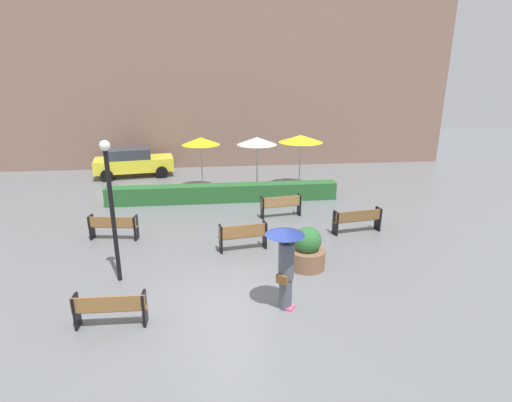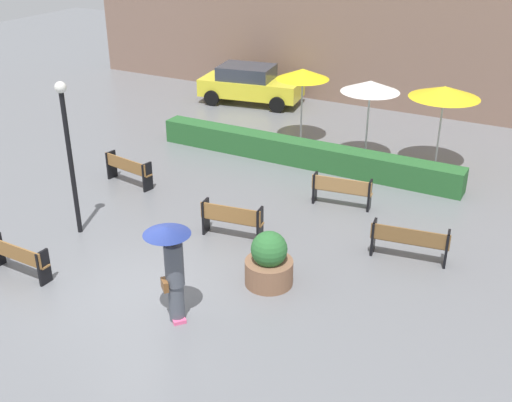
{
  "view_description": "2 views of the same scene",
  "coord_description": "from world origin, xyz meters",
  "px_view_note": "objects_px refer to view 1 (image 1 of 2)",
  "views": [
    {
      "loc": [
        -0.49,
        -8.96,
        5.59
      ],
      "look_at": [
        1.05,
        5.0,
        1.06
      ],
      "focal_mm": 28.29,
      "sensor_mm": 36.0,
      "label": 1
    },
    {
      "loc": [
        7.57,
        -8.78,
        7.69
      ],
      "look_at": [
        0.91,
        3.49,
        0.98
      ],
      "focal_mm": 43.78,
      "sensor_mm": 36.0,
      "label": 2
    }
  ],
  "objects_px": {
    "bench_back_row": "(281,204)",
    "pedestrian_with_umbrella": "(286,258)",
    "patio_umbrella_yellow": "(201,141)",
    "parked_car": "(133,162)",
    "bench_mid_center": "(243,235)",
    "planter_pot": "(307,251)",
    "lamp_post": "(111,198)",
    "bench_far_right": "(358,219)",
    "patio_umbrella_white": "(257,141)",
    "bench_near_left": "(110,308)",
    "patio_umbrella_yellow_far": "(301,139)",
    "bench_far_left": "(113,226)"
  },
  "relations": [
    {
      "from": "bench_back_row",
      "to": "pedestrian_with_umbrella",
      "type": "xyz_separation_m",
      "value": [
        -1.03,
        -6.52,
        0.84
      ]
    },
    {
      "from": "patio_umbrella_yellow",
      "to": "parked_car",
      "type": "xyz_separation_m",
      "value": [
        -3.86,
        3.26,
        -1.6
      ]
    },
    {
      "from": "bench_mid_center",
      "to": "planter_pot",
      "type": "distance_m",
      "value": 2.29
    },
    {
      "from": "pedestrian_with_umbrella",
      "to": "lamp_post",
      "type": "height_order",
      "value": "lamp_post"
    },
    {
      "from": "pedestrian_with_umbrella",
      "to": "planter_pot",
      "type": "bearing_deg",
      "value": 63.31
    },
    {
      "from": "lamp_post",
      "to": "pedestrian_with_umbrella",
      "type": "bearing_deg",
      "value": -23.77
    },
    {
      "from": "patio_umbrella_yellow",
      "to": "bench_mid_center",
      "type": "bearing_deg",
      "value": -78.78
    },
    {
      "from": "bench_far_right",
      "to": "patio_umbrella_white",
      "type": "xyz_separation_m",
      "value": [
        -3.04,
        5.52,
        1.97
      ]
    },
    {
      "from": "lamp_post",
      "to": "patio_umbrella_white",
      "type": "height_order",
      "value": "lamp_post"
    },
    {
      "from": "pedestrian_with_umbrella",
      "to": "planter_pot",
      "type": "relative_size",
      "value": 1.69
    },
    {
      "from": "planter_pot",
      "to": "lamp_post",
      "type": "xyz_separation_m",
      "value": [
        -5.4,
        -0.18,
        1.87
      ]
    },
    {
      "from": "bench_far_right",
      "to": "patio_umbrella_yellow",
      "type": "bearing_deg",
      "value": 132.47
    },
    {
      "from": "patio_umbrella_yellow",
      "to": "parked_car",
      "type": "bearing_deg",
      "value": 139.81
    },
    {
      "from": "bench_mid_center",
      "to": "bench_back_row",
      "type": "relative_size",
      "value": 0.96
    },
    {
      "from": "bench_mid_center",
      "to": "planter_pot",
      "type": "relative_size",
      "value": 1.27
    },
    {
      "from": "patio_umbrella_yellow",
      "to": "patio_umbrella_white",
      "type": "height_order",
      "value": "patio_umbrella_white"
    },
    {
      "from": "bench_near_left",
      "to": "patio_umbrella_yellow",
      "type": "height_order",
      "value": "patio_umbrella_yellow"
    },
    {
      "from": "patio_umbrella_yellow",
      "to": "patio_umbrella_white",
      "type": "relative_size",
      "value": 0.97
    },
    {
      "from": "bench_back_row",
      "to": "patio_umbrella_yellow_far",
      "type": "xyz_separation_m",
      "value": [
        1.61,
        4.06,
        1.96
      ]
    },
    {
      "from": "patio_umbrella_yellow_far",
      "to": "bench_back_row",
      "type": "bearing_deg",
      "value": -111.65
    },
    {
      "from": "pedestrian_with_umbrella",
      "to": "parked_car",
      "type": "bearing_deg",
      "value": 113.29
    },
    {
      "from": "bench_mid_center",
      "to": "patio_umbrella_yellow_far",
      "type": "bearing_deg",
      "value": 64.45
    },
    {
      "from": "bench_back_row",
      "to": "parked_car",
      "type": "xyz_separation_m",
      "value": [
        -7.06,
        7.5,
        0.3
      ]
    },
    {
      "from": "bench_back_row",
      "to": "parked_car",
      "type": "relative_size",
      "value": 0.38
    },
    {
      "from": "planter_pot",
      "to": "patio_umbrella_yellow",
      "type": "height_order",
      "value": "patio_umbrella_yellow"
    },
    {
      "from": "bench_near_left",
      "to": "planter_pot",
      "type": "bearing_deg",
      "value": 25.05
    },
    {
      "from": "bench_back_row",
      "to": "lamp_post",
      "type": "relative_size",
      "value": 0.43
    },
    {
      "from": "bench_far_right",
      "to": "bench_back_row",
      "type": "bearing_deg",
      "value": 141.73
    },
    {
      "from": "patio_umbrella_white",
      "to": "patio_umbrella_yellow_far",
      "type": "xyz_separation_m",
      "value": [
        2.19,
        0.48,
        -0.01
      ]
    },
    {
      "from": "pedestrian_with_umbrella",
      "to": "patio_umbrella_yellow_far",
      "type": "xyz_separation_m",
      "value": [
        2.64,
        10.58,
        1.12
      ]
    },
    {
      "from": "pedestrian_with_umbrella",
      "to": "patio_umbrella_yellow_far",
      "type": "height_order",
      "value": "patio_umbrella_yellow_far"
    },
    {
      "from": "planter_pot",
      "to": "lamp_post",
      "type": "distance_m",
      "value": 5.71
    },
    {
      "from": "bench_far_left",
      "to": "patio_umbrella_yellow_far",
      "type": "xyz_separation_m",
      "value": [
        7.77,
        5.69,
        1.96
      ]
    },
    {
      "from": "patio_umbrella_white",
      "to": "parked_car",
      "type": "relative_size",
      "value": 0.6
    },
    {
      "from": "bench_far_right",
      "to": "parked_car",
      "type": "relative_size",
      "value": 0.42
    },
    {
      "from": "pedestrian_with_umbrella",
      "to": "lamp_post",
      "type": "distance_m",
      "value": 4.86
    },
    {
      "from": "bench_near_left",
      "to": "planter_pot",
      "type": "xyz_separation_m",
      "value": [
        5.12,
        2.39,
        0.06
      ]
    },
    {
      "from": "lamp_post",
      "to": "patio_umbrella_yellow",
      "type": "bearing_deg",
      "value": 76.19
    },
    {
      "from": "patio_umbrella_white",
      "to": "lamp_post",
      "type": "bearing_deg",
      "value": -120.37
    },
    {
      "from": "patio_umbrella_yellow",
      "to": "parked_car",
      "type": "height_order",
      "value": "patio_umbrella_yellow"
    },
    {
      "from": "lamp_post",
      "to": "bench_near_left",
      "type": "bearing_deg",
      "value": -82.94
    },
    {
      "from": "bench_near_left",
      "to": "planter_pot",
      "type": "distance_m",
      "value": 5.65
    },
    {
      "from": "pedestrian_with_umbrella",
      "to": "patio_umbrella_white",
      "type": "height_order",
      "value": "patio_umbrella_white"
    },
    {
      "from": "parked_car",
      "to": "planter_pot",
      "type": "bearing_deg",
      "value": -59.28
    },
    {
      "from": "bench_near_left",
      "to": "bench_mid_center",
      "type": "bearing_deg",
      "value": 48.88
    },
    {
      "from": "bench_mid_center",
      "to": "pedestrian_with_umbrella",
      "type": "xyz_separation_m",
      "value": [
        0.74,
        -3.52,
        0.83
      ]
    },
    {
      "from": "patio_umbrella_white",
      "to": "patio_umbrella_yellow_far",
      "type": "height_order",
      "value": "patio_umbrella_white"
    },
    {
      "from": "patio_umbrella_yellow_far",
      "to": "parked_car",
      "type": "height_order",
      "value": "patio_umbrella_yellow_far"
    },
    {
      "from": "bench_back_row",
      "to": "planter_pot",
      "type": "bearing_deg",
      "value": -89.65
    },
    {
      "from": "bench_mid_center",
      "to": "planter_pot",
      "type": "height_order",
      "value": "planter_pot"
    }
  ]
}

